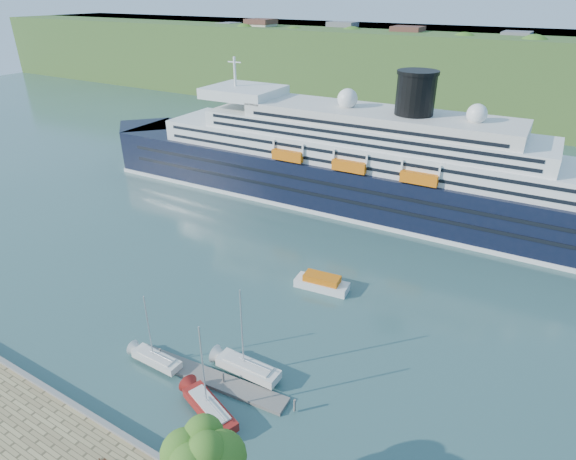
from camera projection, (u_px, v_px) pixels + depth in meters
The scene contains 9 objects.
ground at pixel (105, 429), 43.32m from camera, with size 400.00×400.00×0.00m, color #2C4E4D.
far_hillside at pixel (476, 73), 148.83m from camera, with size 400.00×50.00×24.00m, color #385A24.
quay_coping at pixel (101, 422), 42.65m from camera, with size 220.00×0.50×0.30m, color slate.
cruise_ship at pixel (345, 138), 84.12m from camera, with size 108.59×15.81×24.38m, color black, non-canonical shape.
floating_pontoon at pixel (207, 377), 48.87m from camera, with size 17.75×2.17×0.39m, color slate, non-canonical shape.
sailboat_white_near at pixel (153, 334), 48.80m from camera, with size 6.36×1.77×8.21m, color silver, non-canonical shape.
sailboat_red at pixel (207, 378), 42.39m from camera, with size 7.47×2.07×9.65m, color maroon, non-canonical shape.
sailboat_white_far at pixel (247, 338), 47.13m from camera, with size 7.60×2.11×9.82m, color silver, non-canonical shape.
tender_launch at pixel (322, 282), 63.21m from camera, with size 7.18×2.45×1.98m, color orange, non-canonical shape.
Camera 1 is at (29.98, -17.68, 35.52)m, focal length 30.00 mm.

